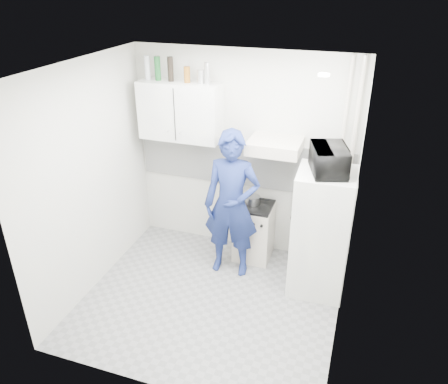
% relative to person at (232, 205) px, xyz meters
% --- Properties ---
extents(floor, '(2.80, 2.80, 0.00)m').
position_rel_person_xyz_m(floor, '(-0.05, -0.64, -0.91)').
color(floor, gray).
rests_on(floor, ground).
extents(ceiling, '(2.80, 2.80, 0.00)m').
position_rel_person_xyz_m(ceiling, '(-0.05, -0.64, 1.69)').
color(ceiling, white).
rests_on(ceiling, wall_back).
extents(wall_back, '(2.80, 0.00, 2.80)m').
position_rel_person_xyz_m(wall_back, '(-0.05, 0.61, 0.39)').
color(wall_back, beige).
rests_on(wall_back, floor).
extents(wall_left, '(0.00, 2.60, 2.60)m').
position_rel_person_xyz_m(wall_left, '(-1.45, -0.64, 0.39)').
color(wall_left, beige).
rests_on(wall_left, floor).
extents(wall_right, '(0.00, 2.60, 2.60)m').
position_rel_person_xyz_m(wall_right, '(1.35, -0.64, 0.39)').
color(wall_right, beige).
rests_on(wall_right, floor).
extents(person, '(0.69, 0.48, 1.82)m').
position_rel_person_xyz_m(person, '(0.00, 0.00, 0.00)').
color(person, navy).
rests_on(person, floor).
extents(stove, '(0.46, 0.46, 0.73)m').
position_rel_person_xyz_m(stove, '(0.19, 0.36, -0.54)').
color(stove, beige).
rests_on(stove, floor).
extents(fridge, '(0.64, 0.64, 1.49)m').
position_rel_person_xyz_m(fridge, '(1.05, -0.01, -0.17)').
color(fridge, white).
rests_on(fridge, floor).
extents(stove_top, '(0.44, 0.44, 0.03)m').
position_rel_person_xyz_m(stove_top, '(0.19, 0.36, -0.16)').
color(stove_top, black).
rests_on(stove_top, stove).
extents(saucepan, '(0.19, 0.19, 0.10)m').
position_rel_person_xyz_m(saucepan, '(0.15, 0.39, -0.10)').
color(saucepan, silver).
rests_on(saucepan, stove_top).
extents(microwave, '(0.59, 0.48, 0.28)m').
position_rel_person_xyz_m(microwave, '(1.05, -0.01, 0.72)').
color(microwave, black).
rests_on(microwave, fridge).
extents(bottle_a, '(0.07, 0.07, 0.28)m').
position_rel_person_xyz_m(bottle_a, '(-1.20, 0.43, 1.43)').
color(bottle_a, '#B2B7BC').
rests_on(bottle_a, upper_cabinet).
extents(bottle_b, '(0.07, 0.07, 0.28)m').
position_rel_person_xyz_m(bottle_b, '(-1.07, 0.43, 1.43)').
color(bottle_b, '#144C1E').
rests_on(bottle_b, upper_cabinet).
extents(bottle_c, '(0.07, 0.07, 0.28)m').
position_rel_person_xyz_m(bottle_c, '(-0.90, 0.43, 1.43)').
color(bottle_c, black).
rests_on(bottle_c, upper_cabinet).
extents(canister_a, '(0.07, 0.07, 0.18)m').
position_rel_person_xyz_m(canister_a, '(-0.69, 0.43, 1.38)').
color(canister_a, brown).
rests_on(canister_a, upper_cabinet).
extents(canister_b, '(0.08, 0.08, 0.16)m').
position_rel_person_xyz_m(canister_b, '(-0.52, 0.43, 1.37)').
color(canister_b, silver).
rests_on(canister_b, upper_cabinet).
extents(bottle_e, '(0.06, 0.06, 0.24)m').
position_rel_person_xyz_m(bottle_e, '(-0.44, 0.43, 1.41)').
color(bottle_e, silver).
rests_on(bottle_e, upper_cabinet).
extents(upper_cabinet, '(1.00, 0.35, 0.70)m').
position_rel_person_xyz_m(upper_cabinet, '(-0.80, 0.43, 0.94)').
color(upper_cabinet, white).
rests_on(upper_cabinet, wall_back).
extents(range_hood, '(0.60, 0.50, 0.14)m').
position_rel_person_xyz_m(range_hood, '(0.40, 0.36, 0.66)').
color(range_hood, beige).
rests_on(range_hood, wall_back).
extents(backsplash, '(2.74, 0.03, 0.60)m').
position_rel_person_xyz_m(backsplash, '(-0.05, 0.59, 0.29)').
color(backsplash, white).
rests_on(backsplash, wall_back).
extents(pipe_a, '(0.05, 0.05, 2.60)m').
position_rel_person_xyz_m(pipe_a, '(1.25, 0.53, 0.39)').
color(pipe_a, beige).
rests_on(pipe_a, floor).
extents(pipe_b, '(0.04, 0.04, 2.60)m').
position_rel_person_xyz_m(pipe_b, '(1.13, 0.53, 0.39)').
color(pipe_b, beige).
rests_on(pipe_b, floor).
extents(ceiling_spot_fixture, '(0.10, 0.10, 0.02)m').
position_rel_person_xyz_m(ceiling_spot_fixture, '(0.95, -0.44, 1.66)').
color(ceiling_spot_fixture, white).
rests_on(ceiling_spot_fixture, ceiling).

